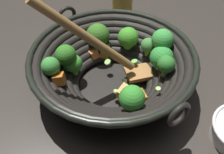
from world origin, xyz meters
name	(u,v)px	position (x,y,z in m)	size (l,w,h in m)	color
ground_plane	(113,88)	(0.00, 0.00, 0.00)	(4.00, 4.00, 0.00)	#332D28
wok	(113,67)	(0.00, 0.00, 0.07)	(0.41, 0.38, 0.27)	black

